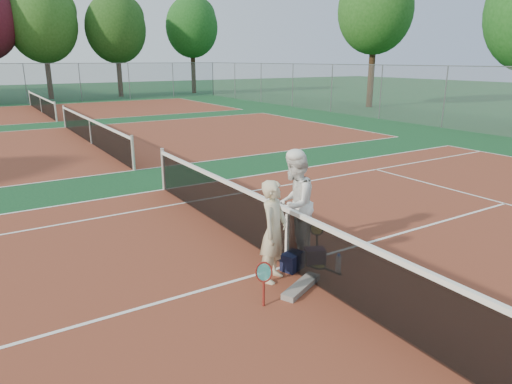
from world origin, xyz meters
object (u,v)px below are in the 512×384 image
Objects in this scene: player_b at (294,204)px; racket_red at (264,283)px; racket_black_held at (316,238)px; sports_bag_purple at (315,256)px; water_bottle at (338,265)px; net_main at (287,238)px; racket_spare at (318,266)px; sports_bag_navy at (292,261)px; player_a at (274,231)px.

racket_red is at bearing 5.43° from player_b.
sports_bag_purple is at bearing 5.35° from racket_black_held.
player_b is 0.95m from sports_bag_purple.
racket_black_held is 0.85m from water_bottle.
player_b reaches higher than net_main.
water_bottle is at bearing 61.12° from player_b.
racket_red is 0.98× the size of racket_spare.
racket_spare is 0.46m from sports_bag_navy.
player_b is at bearing 42.77° from net_main.
net_main is 18.71× the size of racket_red.
racket_black_held is at bearing 75.35° from water_bottle.
player_a is 0.89× the size of player_b.
player_b is at bearing 3.19° from player_a.
water_bottle is at bearing -80.37° from sports_bag_purple.
player_a is at bearing 2.44° from player_b.
net_main is 33.55× the size of sports_bag_purple.
net_main reaches higher than racket_red.
player_b is 1.30m from water_bottle.
player_a reaches higher than sports_bag_purple.
racket_spare is (0.44, -0.28, -0.49)m from net_main.
racket_spare is 0.18m from sports_bag_purple.
sports_bag_navy is 0.46m from sports_bag_purple.
player_a reaches higher than racket_red.
racket_spare is (-0.01, -0.69, -0.88)m from player_b.
player_a is 0.87m from racket_red.
racket_spare is at bearing -35.30° from player_a.
sports_bag_navy is at bearing -19.48° from player_a.
sports_bag_purple is (1.41, 0.60, -0.16)m from racket_red.
water_bottle is (-0.21, -0.81, -0.14)m from racket_black_held.
player_b is 4.93× the size of sports_bag_navy.
sports_bag_navy reaches higher than sports_bag_purple.
player_a is 0.81m from sports_bag_navy.
water_bottle is (0.54, -0.50, 0.01)m from sports_bag_navy.
racket_red reaches higher than sports_bag_navy.
racket_spare is at bearing 11.92° from racket_black_held.
racket_red reaches higher than water_bottle.
racket_red is (-0.95, -0.76, -0.22)m from net_main.
net_main is 0.72m from player_b.
racket_red is at bearing -141.33° from net_main.
racket_black_held is at bearing -14.39° from player_a.
net_main is at bearing 94.77° from sports_bag_navy.
sports_bag_purple is (0.47, -0.15, -0.38)m from net_main.
player_a is 1.12m from player_b.
net_main is 0.81m from racket_black_held.
racket_spare is (-0.33, -0.45, -0.27)m from racket_black_held.
player_a is 4.87× the size of sports_bag_purple.
player_a is 4.37× the size of sports_bag_navy.
net_main reaches higher than racket_spare.
water_bottle is (1.50, 0.11, -0.14)m from racket_red.
net_main is 18.98× the size of racket_black_held.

